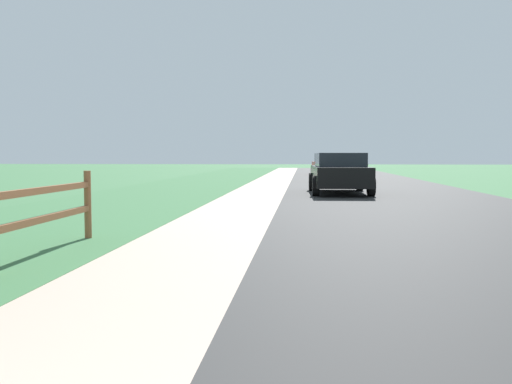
{
  "coord_description": "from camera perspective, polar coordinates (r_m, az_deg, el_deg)",
  "views": [
    {
      "loc": [
        0.65,
        -0.2,
        1.33
      ],
      "look_at": [
        -0.24,
        10.29,
        0.65
      ],
      "focal_mm": 39.52,
      "sensor_mm": 36.0,
      "label": 1
    }
  ],
  "objects": [
    {
      "name": "parked_suv_black",
      "position": [
        19.97,
        8.45,
        1.98
      ],
      "size": [
        2.12,
        4.72,
        1.42
      ],
      "color": "black",
      "rests_on": "ground"
    },
    {
      "name": "ground_plane",
      "position": [
        25.25,
        3.36,
        0.69
      ],
      "size": [
        120.0,
        120.0,
        0.0
      ],
      "primitive_type": "plane",
      "color": "#3A6C40"
    },
    {
      "name": "parked_car_beige",
      "position": [
        29.33,
        8.74,
        2.51
      ],
      "size": [
        2.25,
        4.91,
        1.41
      ],
      "color": "#C6B793",
      "rests_on": "ground"
    },
    {
      "name": "road_asphalt",
      "position": [
        27.38,
        10.82,
        0.87
      ],
      "size": [
        7.0,
        66.0,
        0.01
      ],
      "primitive_type": "cube",
      "color": "#2B2B2B",
      "rests_on": "ground"
    },
    {
      "name": "curb_concrete",
      "position": [
        27.48,
        -2.79,
        0.95
      ],
      "size": [
        6.0,
        66.0,
        0.01
      ],
      "primitive_type": "cube",
      "color": "#BDA28F",
      "rests_on": "ground"
    },
    {
      "name": "grass_verge",
      "position": [
        27.72,
        -5.87,
        0.96
      ],
      "size": [
        5.0,
        66.0,
        0.0
      ],
      "primitive_type": "cube",
      "color": "#3A6C40",
      "rests_on": "ground"
    },
    {
      "name": "parked_car_red",
      "position": [
        39.31,
        7.22,
        2.84
      ],
      "size": [
        2.23,
        4.52,
        1.49
      ],
      "color": "maroon",
      "rests_on": "ground"
    }
  ]
}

